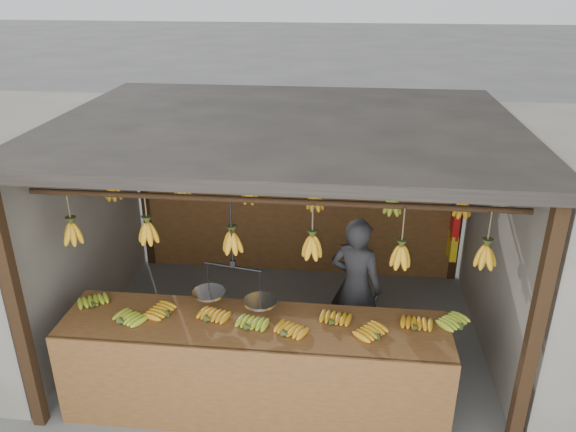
# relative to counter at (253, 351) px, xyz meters

# --- Properties ---
(ground) EXTENTS (80.00, 80.00, 0.00)m
(ground) POSITION_rel_counter_xyz_m (0.13, 1.23, -0.71)
(ground) COLOR #5B5B57
(stall) EXTENTS (4.30, 3.30, 2.40)m
(stall) POSITION_rel_counter_xyz_m (0.13, 1.55, 1.26)
(stall) COLOR black
(stall) RESTS_ON ground
(counter) EXTENTS (3.57, 0.76, 0.96)m
(counter) POSITION_rel_counter_xyz_m (0.00, 0.00, 0.00)
(counter) COLOR brown
(counter) RESTS_ON ground
(hanging_bananas) EXTENTS (3.61, 2.23, 0.38)m
(hanging_bananas) POSITION_rel_counter_xyz_m (0.14, 1.21, 0.92)
(hanging_bananas) COLOR #C78715
(hanging_bananas) RESTS_ON ground
(balance_scale) EXTENTS (0.75, 0.37, 0.92)m
(balance_scale) POSITION_rel_counter_xyz_m (-0.19, 0.23, 0.43)
(balance_scale) COLOR black
(balance_scale) RESTS_ON ground
(vendor) EXTENTS (0.65, 0.55, 1.51)m
(vendor) POSITION_rel_counter_xyz_m (0.87, 1.06, 0.05)
(vendor) COLOR #262628
(vendor) RESTS_ON ground
(bag_bundles) EXTENTS (0.08, 0.26, 1.22)m
(bag_bundles) POSITION_rel_counter_xyz_m (2.07, 2.58, 0.28)
(bag_bundles) COLOR #199926
(bag_bundles) RESTS_ON ground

